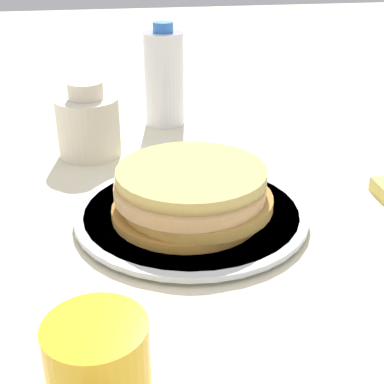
% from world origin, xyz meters
% --- Properties ---
extents(ground_plane, '(4.00, 4.00, 0.00)m').
position_xyz_m(ground_plane, '(0.00, 0.00, 0.00)').
color(ground_plane, beige).
extents(plate, '(0.30, 0.30, 0.01)m').
position_xyz_m(plate, '(-0.00, 0.02, 0.01)').
color(plate, silver).
rests_on(plate, ground_plane).
extents(pancake_stack, '(0.20, 0.20, 0.06)m').
position_xyz_m(pancake_stack, '(-0.01, 0.02, 0.04)').
color(pancake_stack, '#BE8739').
rests_on(pancake_stack, plate).
extents(juice_glass, '(0.08, 0.08, 0.08)m').
position_xyz_m(juice_glass, '(-0.28, 0.14, 0.04)').
color(juice_glass, yellow).
rests_on(juice_glass, ground_plane).
extents(cream_jug, '(0.10, 0.10, 0.12)m').
position_xyz_m(cream_jug, '(0.24, 0.14, 0.05)').
color(cream_jug, beige).
rests_on(cream_jug, ground_plane).
extents(water_bottle_mid, '(0.07, 0.07, 0.19)m').
position_xyz_m(water_bottle_mid, '(0.38, -0.00, 0.09)').
color(water_bottle_mid, white).
rests_on(water_bottle_mid, ground_plane).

